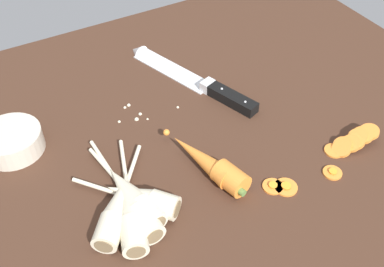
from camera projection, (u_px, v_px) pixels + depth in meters
ground_plane at (187, 140)px, 88.43cm from camera, size 120.00×90.00×4.00cm
chefs_knife at (187, 76)px, 98.67cm from camera, size 14.46×33.92×4.18cm
whole_carrot at (209, 164)px, 78.48cm from camera, size 7.86×19.91×4.20cm
parsnip_front at (117, 208)px, 71.99cm from camera, size 15.19×18.27×4.00cm
parsnip_mid_left at (133, 196)px, 73.71cm from camera, size 5.91×21.09×4.00cm
parsnip_mid_right at (141, 198)px, 73.43cm from camera, size 13.73×16.03×4.00cm
parsnip_back at (130, 209)px, 71.85cm from camera, size 9.48×23.49×4.00cm
parsnip_outer at (131, 201)px, 73.03cm from camera, size 4.49×24.09×4.00cm
carrot_slice_stack at (352, 141)px, 83.66cm from camera, size 10.82×4.31×3.32cm
carrot_slice_stray_near at (286, 186)px, 77.21cm from camera, size 3.93×3.93×0.70cm
carrot_slice_stray_mid at (333, 172)px, 79.52cm from camera, size 3.31×3.31×0.70cm
carrot_slice_stray_far at (273, 186)px, 77.33cm from camera, size 3.49×3.49×0.70cm
prep_bowl at (12, 141)px, 82.51cm from camera, size 11.00×11.00×4.00cm
mince_crumbs at (161, 100)px, 93.38cm from camera, size 21.61×6.20×0.89cm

